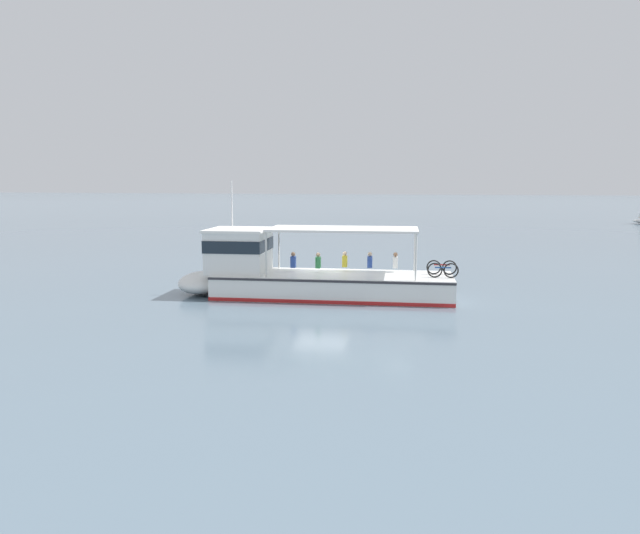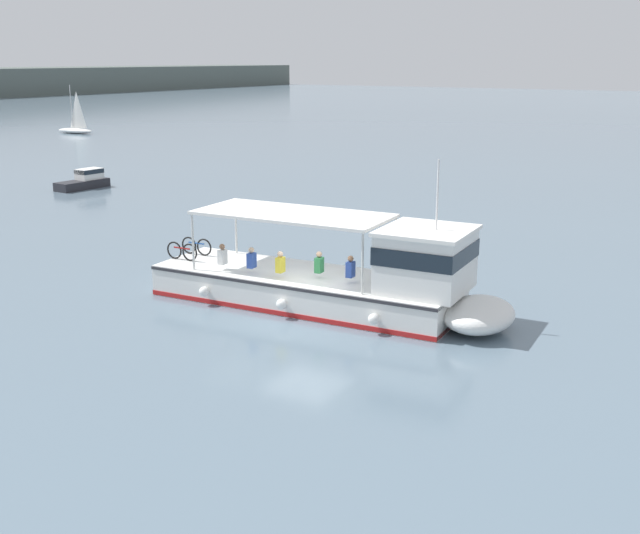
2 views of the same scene
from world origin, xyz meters
name	(u,v)px [view 1 (image 1 of 2)]	position (x,y,z in m)	size (l,w,h in m)	color
ground_plane	(321,292)	(0.00, 0.00, 0.00)	(400.00, 400.00, 0.00)	slate
ferry_main	(298,275)	(1.16, -0.85, 1.02)	(4.17, 12.98, 5.32)	white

